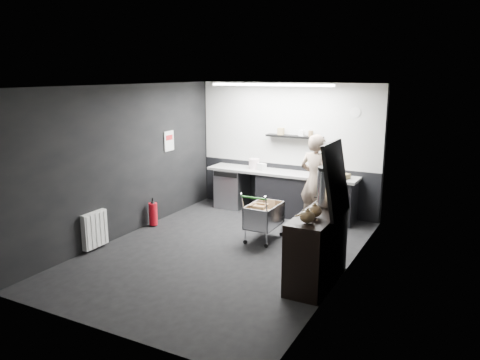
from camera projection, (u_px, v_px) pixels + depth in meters
The scene contains 22 objects.
floor at pixel (223, 252), 7.74m from camera, with size 5.50×5.50×0.00m, color black.
ceiling at pixel (222, 86), 7.13m from camera, with size 5.50×5.50×0.00m, color white.
wall_back at pixel (287, 148), 9.81m from camera, with size 5.50×5.50×0.00m, color black.
wall_front at pixel (96, 219), 5.06m from camera, with size 5.50×5.50×0.00m, color black.
wall_left at pixel (125, 161), 8.34m from camera, with size 5.50×5.50×0.00m, color black.
wall_right at pixel (346, 186), 6.53m from camera, with size 5.50×5.50×0.00m, color black.
kitchen_wall_panel at pixel (288, 124), 9.68m from camera, with size 3.95×0.02×1.70m, color silver.
dado_panel at pixel (286, 187), 9.98m from camera, with size 3.95×0.02×1.00m, color black.
floating_shelf at pixel (294, 136), 9.55m from camera, with size 1.20×0.22×0.04m, color black.
wall_clock at pixel (356, 112), 8.97m from camera, with size 0.20×0.20×0.03m, color white.
poster at pixel (169, 141), 9.41m from camera, with size 0.02×0.30×0.40m, color white.
poster_red_band at pixel (169, 138), 9.39m from camera, with size 0.01×0.22×0.10m, color red.
radiator at pixel (95, 230), 7.76m from camera, with size 0.10×0.50×0.60m, color white.
ceiling_strip at pixel (271, 85), 8.74m from camera, with size 2.40×0.20×0.04m, color white.
prep_counter at pixel (286, 193), 9.66m from camera, with size 3.20×0.61×0.90m.
person at pixel (315, 181), 8.83m from camera, with size 0.65×0.43×1.79m, color beige.
shopping_cart at pixel (264, 217), 8.20m from camera, with size 0.48×0.81×0.89m.
sideboard at pixel (319, 239), 6.51m from camera, with size 0.57×1.34×2.00m.
fire_extinguisher at pixel (153, 213), 8.98m from camera, with size 0.16×0.16×0.53m.
cardboard_box at pixel (336, 176), 9.04m from camera, with size 0.46×0.35×0.09m, color olive.
pink_tub at pixel (254, 164), 9.88m from camera, with size 0.22×0.22×0.22m, color white.
white_container at pixel (262, 167), 9.75m from camera, with size 0.16×0.13×0.15m, color white.
Camera 1 is at (3.62, -6.31, 2.90)m, focal length 35.00 mm.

